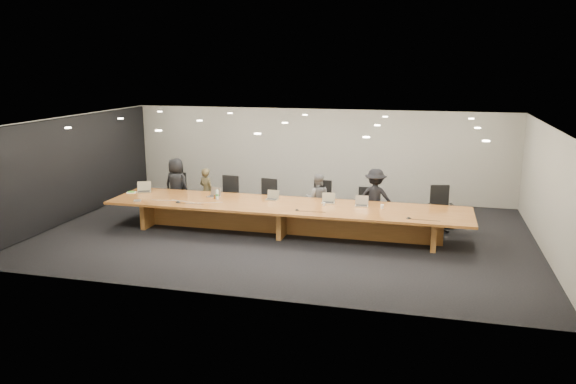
% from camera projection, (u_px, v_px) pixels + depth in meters
% --- Properties ---
extents(ground, '(12.00, 12.00, 0.00)m').
position_uv_depth(ground, '(285.00, 233.00, 14.06)').
color(ground, black).
rests_on(ground, ground).
extents(back_wall, '(12.00, 0.02, 2.80)m').
position_uv_depth(back_wall, '(317.00, 154.00, 17.53)').
color(back_wall, beige).
rests_on(back_wall, ground).
extents(left_wall_panel, '(0.08, 7.84, 2.74)m').
position_uv_depth(left_wall_panel, '(73.00, 169.00, 15.19)').
color(left_wall_panel, black).
rests_on(left_wall_panel, ground).
extents(conference_table, '(9.00, 1.80, 0.75)m').
position_uv_depth(conference_table, '(285.00, 213.00, 13.95)').
color(conference_table, brown).
rests_on(conference_table, ground).
extents(chair_far_left, '(0.61, 0.61, 1.16)m').
position_uv_depth(chair_far_left, '(175.00, 193.00, 15.88)').
color(chair_far_left, black).
rests_on(chair_far_left, ground).
extents(chair_left, '(0.63, 0.63, 1.14)m').
position_uv_depth(chair_left, '(227.00, 196.00, 15.54)').
color(chair_left, black).
rests_on(chair_left, ground).
extents(chair_mid_left, '(0.67, 0.67, 1.12)m').
position_uv_depth(chair_mid_left, '(266.00, 199.00, 15.25)').
color(chair_mid_left, black).
rests_on(chair_mid_left, ground).
extents(chair_mid_right, '(0.63, 0.63, 1.14)m').
position_uv_depth(chair_mid_right, '(320.00, 202.00, 14.89)').
color(chair_mid_right, black).
rests_on(chair_mid_right, ground).
extents(chair_right, '(0.55, 0.55, 1.02)m').
position_uv_depth(chair_right, '(366.00, 207.00, 14.62)').
color(chair_right, black).
rests_on(chair_right, ground).
extents(chair_far_right, '(0.71, 0.71, 1.15)m').
position_uv_depth(chair_far_right, '(441.00, 208.00, 14.27)').
color(chair_far_right, black).
rests_on(chair_far_right, ground).
extents(person_a, '(0.85, 0.65, 1.58)m').
position_uv_depth(person_a, '(176.00, 186.00, 15.87)').
color(person_a, black).
rests_on(person_a, ground).
extents(person_b, '(0.57, 0.48, 1.34)m').
position_uv_depth(person_b, '(207.00, 191.00, 15.68)').
color(person_b, '#3E3722').
rests_on(person_b, ground).
extents(person_c, '(0.72, 0.60, 1.34)m').
position_uv_depth(person_c, '(318.00, 199.00, 14.84)').
color(person_c, slate).
rests_on(person_c, ground).
extents(person_d, '(1.01, 0.61, 1.53)m').
position_uv_depth(person_d, '(375.00, 198.00, 14.50)').
color(person_d, black).
rests_on(person_d, ground).
extents(laptop_a, '(0.44, 0.38, 0.29)m').
position_uv_depth(laptop_a, '(144.00, 187.00, 15.19)').
color(laptop_a, '#BEB191').
rests_on(laptop_a, conference_table).
extents(laptop_b, '(0.37, 0.31, 0.25)m').
position_uv_depth(laptop_b, '(213.00, 192.00, 14.65)').
color(laptop_b, '#C2AE94').
rests_on(laptop_b, conference_table).
extents(laptop_c, '(0.33, 0.25, 0.24)m').
position_uv_depth(laptop_c, '(272.00, 195.00, 14.34)').
color(laptop_c, tan).
rests_on(laptop_c, conference_table).
extents(laptop_d, '(0.34, 0.26, 0.25)m').
position_uv_depth(laptop_d, '(328.00, 198.00, 14.00)').
color(laptop_d, '#B8AD8C').
rests_on(laptop_d, conference_table).
extents(laptop_e, '(0.34, 0.26, 0.25)m').
position_uv_depth(laptop_e, '(362.00, 201.00, 13.70)').
color(laptop_e, '#C1AC93').
rests_on(laptop_e, conference_table).
extents(water_bottle, '(0.08, 0.08, 0.24)m').
position_uv_depth(water_bottle, '(217.00, 195.00, 14.39)').
color(water_bottle, silver).
rests_on(water_bottle, conference_table).
extents(amber_mug, '(0.11, 0.11, 0.10)m').
position_uv_depth(amber_mug, '(215.00, 197.00, 14.47)').
color(amber_mug, brown).
rests_on(amber_mug, conference_table).
extents(paper_cup_near, '(0.09, 0.09, 0.08)m').
position_uv_depth(paper_cup_near, '(324.00, 204.00, 13.77)').
color(paper_cup_near, silver).
rests_on(paper_cup_near, conference_table).
extents(paper_cup_far, '(0.11, 0.11, 0.10)m').
position_uv_depth(paper_cup_far, '(382.00, 207.00, 13.48)').
color(paper_cup_far, white).
rests_on(paper_cup_far, conference_table).
extents(notepad, '(0.30, 0.27, 0.01)m').
position_uv_depth(notepad, '(131.00, 193.00, 15.14)').
color(notepad, white).
rests_on(notepad, conference_table).
extents(lime_gadget, '(0.17, 0.10, 0.03)m').
position_uv_depth(lime_gadget, '(131.00, 192.00, 15.13)').
color(lime_gadget, green).
rests_on(lime_gadget, notepad).
extents(av_box, '(0.22, 0.19, 0.03)m').
position_uv_depth(av_box, '(137.00, 201.00, 14.23)').
color(av_box, '#B1B1B6').
rests_on(av_box, conference_table).
extents(mic_left, '(0.15, 0.15, 0.03)m').
position_uv_depth(mic_left, '(178.00, 202.00, 14.09)').
color(mic_left, black).
rests_on(mic_left, conference_table).
extents(mic_center, '(0.13, 0.13, 0.03)m').
position_uv_depth(mic_center, '(297.00, 210.00, 13.35)').
color(mic_center, black).
rests_on(mic_center, conference_table).
extents(mic_right, '(0.12, 0.12, 0.03)m').
position_uv_depth(mic_right, '(409.00, 218.00, 12.63)').
color(mic_right, black).
rests_on(mic_right, conference_table).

